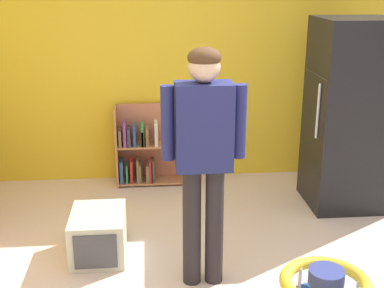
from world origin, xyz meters
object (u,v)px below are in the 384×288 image
at_px(refrigerator, 349,115).
at_px(pet_carrier, 98,234).
at_px(standing_person, 204,148).
at_px(bookshelf, 149,150).

bearing_deg(refrigerator, pet_carrier, -160.72).
relative_size(refrigerator, standing_person, 1.05).
distance_m(bookshelf, pet_carrier, 1.56).
distance_m(refrigerator, standing_person, 1.96).
xyz_separation_m(bookshelf, standing_person, (0.37, -1.93, 0.66)).
height_order(bookshelf, standing_person, standing_person).
bearing_deg(refrigerator, standing_person, -140.63).
bearing_deg(standing_person, pet_carrier, 150.83).
xyz_separation_m(refrigerator, bookshelf, (-1.88, 0.68, -0.52)).
bearing_deg(bookshelf, pet_carrier, -105.60).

